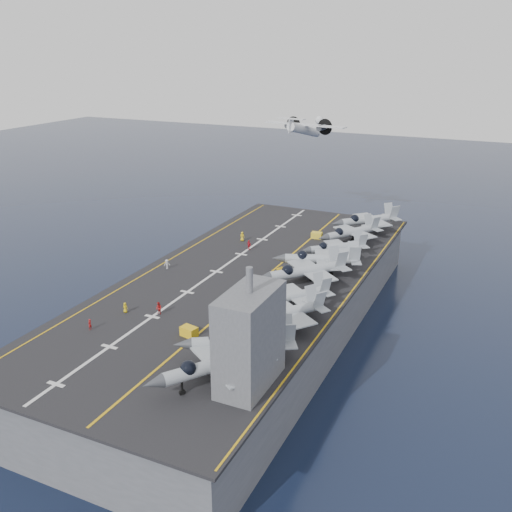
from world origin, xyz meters
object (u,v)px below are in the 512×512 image
at_px(transport_plane, 304,130).
at_px(tow_cart_a, 189,331).
at_px(island_superstructure, 250,328).
at_px(fighter_jet_0, 216,363).

bearing_deg(transport_plane, tow_cart_a, -80.05).
height_order(island_superstructure, fighter_jet_0, island_superstructure).
height_order(island_superstructure, transport_plane, transport_plane).
bearing_deg(fighter_jet_0, tow_cart_a, 135.99).
relative_size(fighter_jet_0, transport_plane, 0.75).
bearing_deg(island_superstructure, transport_plane, 106.79).
relative_size(tow_cart_a, transport_plane, 0.10).
bearing_deg(transport_plane, island_superstructure, -73.21).
height_order(tow_cart_a, transport_plane, transport_plane).
bearing_deg(tow_cart_a, island_superstructure, -29.26).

